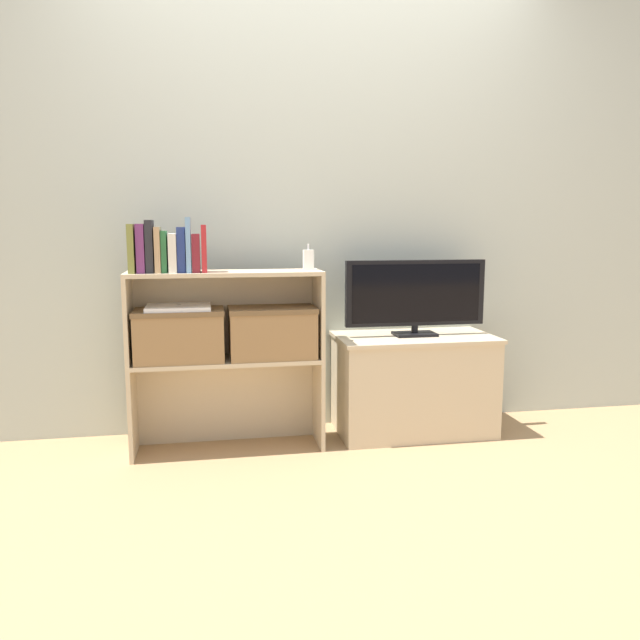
% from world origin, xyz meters
% --- Properties ---
extents(ground_plane, '(16.00, 16.00, 0.00)m').
position_xyz_m(ground_plane, '(0.00, 0.00, 0.00)').
color(ground_plane, '#A37F56').
extents(wall_back, '(10.00, 0.05, 2.40)m').
position_xyz_m(wall_back, '(0.00, 0.48, 1.20)').
color(wall_back, '#B2BCB2').
rests_on(wall_back, ground_plane).
extents(tv_stand, '(0.84, 0.46, 0.53)m').
position_xyz_m(tv_stand, '(0.53, 0.22, 0.27)').
color(tv_stand, '#CCB793').
rests_on(tv_stand, ground_plane).
extents(tv, '(0.76, 0.14, 0.40)m').
position_xyz_m(tv, '(0.53, 0.22, 0.75)').
color(tv, black).
rests_on(tv, tv_stand).
extents(bookshelf_lower_tier, '(0.94, 0.28, 0.46)m').
position_xyz_m(bookshelf_lower_tier, '(-0.47, 0.20, 0.29)').
color(bookshelf_lower_tier, '#CCB793').
rests_on(bookshelf_lower_tier, ground_plane).
extents(bookshelf_upper_tier, '(0.94, 0.28, 0.43)m').
position_xyz_m(bookshelf_upper_tier, '(-0.47, 0.20, 0.74)').
color(bookshelf_upper_tier, '#CCB793').
rests_on(bookshelf_upper_tier, bookshelf_lower_tier).
extents(book_olive, '(0.03, 0.15, 0.22)m').
position_xyz_m(book_olive, '(-0.89, 0.10, 1.00)').
color(book_olive, olive).
rests_on(book_olive, bookshelf_upper_tier).
extents(book_plum, '(0.04, 0.13, 0.23)m').
position_xyz_m(book_plum, '(-0.85, 0.10, 1.00)').
color(book_plum, '#6B2D66').
rests_on(book_plum, bookshelf_upper_tier).
extents(book_charcoal, '(0.03, 0.13, 0.24)m').
position_xyz_m(book_charcoal, '(-0.81, 0.10, 1.01)').
color(book_charcoal, '#232328').
rests_on(book_charcoal, bookshelf_upper_tier).
extents(book_tan, '(0.03, 0.15, 0.21)m').
position_xyz_m(book_tan, '(-0.77, 0.10, 1.00)').
color(book_tan, tan).
rests_on(book_tan, bookshelf_upper_tier).
extents(book_forest, '(0.03, 0.13, 0.19)m').
position_xyz_m(book_forest, '(-0.75, 0.10, 0.99)').
color(book_forest, '#286638').
rests_on(book_forest, bookshelf_upper_tier).
extents(book_ivory, '(0.04, 0.16, 0.18)m').
position_xyz_m(book_ivory, '(-0.71, 0.10, 0.98)').
color(book_ivory, silver).
rests_on(book_ivory, bookshelf_upper_tier).
extents(book_navy, '(0.04, 0.13, 0.21)m').
position_xyz_m(book_navy, '(-0.67, 0.10, 1.00)').
color(book_navy, navy).
rests_on(book_navy, bookshelf_upper_tier).
extents(book_skyblue, '(0.02, 0.15, 0.26)m').
position_xyz_m(book_skyblue, '(-0.63, 0.10, 1.02)').
color(book_skyblue, '#709ECC').
rests_on(book_skyblue, bookshelf_upper_tier).
extents(book_maroon, '(0.04, 0.13, 0.18)m').
position_xyz_m(book_maroon, '(-0.60, 0.10, 0.98)').
color(book_maroon, maroon).
rests_on(book_maroon, bookshelf_upper_tier).
extents(book_crimson, '(0.02, 0.14, 0.22)m').
position_xyz_m(book_crimson, '(-0.56, 0.10, 1.00)').
color(book_crimson, '#B22328').
rests_on(book_crimson, bookshelf_upper_tier).
extents(baby_monitor, '(0.05, 0.04, 0.13)m').
position_xyz_m(baby_monitor, '(-0.06, 0.14, 0.94)').
color(baby_monitor, white).
rests_on(baby_monitor, bookshelf_upper_tier).
extents(storage_basket_left, '(0.43, 0.25, 0.25)m').
position_xyz_m(storage_basket_left, '(-0.69, 0.13, 0.60)').
color(storage_basket_left, '#937047').
rests_on(storage_basket_left, bookshelf_lower_tier).
extents(storage_basket_right, '(0.43, 0.25, 0.25)m').
position_xyz_m(storage_basket_right, '(-0.24, 0.13, 0.60)').
color(storage_basket_right, '#937047').
rests_on(storage_basket_right, bookshelf_lower_tier).
extents(laptop, '(0.30, 0.23, 0.02)m').
position_xyz_m(laptop, '(-0.69, 0.13, 0.72)').
color(laptop, white).
rests_on(laptop, storage_basket_left).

